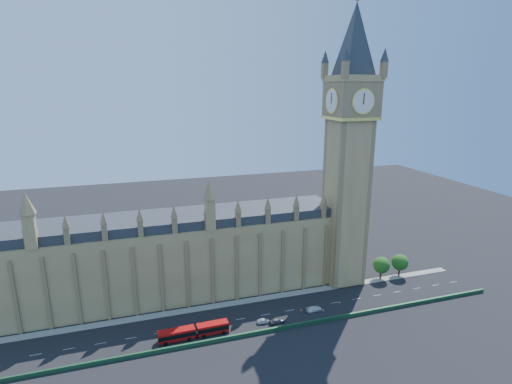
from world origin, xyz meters
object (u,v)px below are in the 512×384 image
object	(u,v)px
red_bus	(194,332)
car_grey	(277,321)
car_silver	(264,321)
car_white	(314,309)

from	to	relation	value
red_bus	car_grey	size ratio (longest dim) A/B	4.22
car_silver	car_white	size ratio (longest dim) A/B	0.75
red_bus	car_silver	xyz separation A→B (m)	(20.95, 0.74, -1.13)
red_bus	car_grey	world-z (taller)	red_bus
car_grey	car_silver	world-z (taller)	car_grey
car_white	car_grey	bearing A→B (deg)	93.64
red_bus	car_white	world-z (taller)	red_bus
red_bus	car_silver	world-z (taller)	red_bus
red_bus	car_grey	distance (m)	24.76
car_grey	car_white	size ratio (longest dim) A/B	0.90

